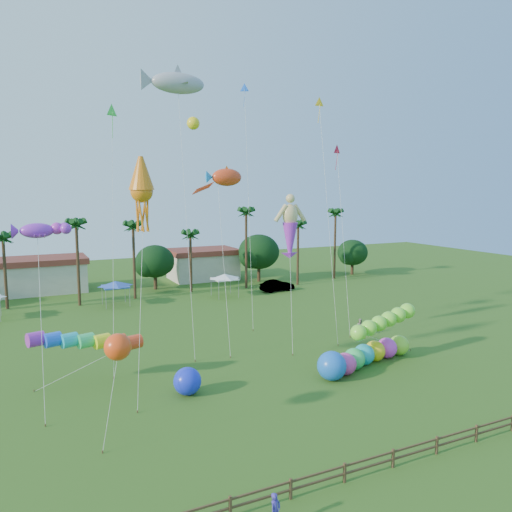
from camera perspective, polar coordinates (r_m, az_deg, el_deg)
name	(u,v)px	position (r m, az deg, el deg)	size (l,w,h in m)	color
ground	(327,419)	(32.70, 8.07, -17.99)	(160.00, 160.00, 0.00)	#285116
tree_line	(174,259)	(71.96, -9.31, -0.38)	(69.46, 8.91, 11.00)	#3A2819
buildings_row	(119,272)	(76.55, -15.35, -1.80)	(35.00, 7.00, 4.00)	beige
tent_row	(116,284)	(62.65, -15.67, -3.14)	(31.00, 4.00, 0.60)	white
fence	(393,456)	(28.21, 15.41, -21.20)	(36.12, 0.12, 1.00)	brown
car_b	(277,286)	(69.98, 2.44, -3.40)	(1.68, 4.83, 1.59)	#4C4C54
spectator_a	(275,511)	(23.35, 2.22, -27.10)	(0.57, 0.37, 1.55)	#3B2EA1
spectator_b	(360,327)	(49.97, 11.84, -7.97)	(0.81, 0.63, 1.67)	#A19286
caterpillar_inflatable	(362,356)	(41.36, 12.00, -11.15)	(10.68, 4.46, 2.19)	#DC3A96
blue_ball	(187,381)	(35.79, -7.85, -13.99)	(1.93, 1.93, 1.93)	#192BE8
rainbow_tube	(107,346)	(38.00, -16.70, -9.78)	(8.83, 1.98, 3.48)	#F13E1A
green_worm	(359,333)	(40.73, 11.64, -8.59)	(10.32, 2.23, 3.63)	#75E933
orange_ball_kite	(118,347)	(28.65, -15.53, -9.99)	(2.07, 1.81, 6.31)	#FF4414
merman_kite	(290,231)	(45.26, 3.91, 2.89)	(2.89, 4.40, 13.21)	#D9BB7B
fish_kite	(227,177)	(44.91, -3.36, 8.96)	(4.38, 5.44, 16.06)	red
shark_kite	(178,83)	(46.90, -8.90, 18.92)	(6.68, 7.66, 24.54)	#9597A3
squid_kite	(142,191)	(34.73, -12.94, 7.21)	(2.50, 4.46, 16.41)	orange
lobster_kite	(37,231)	(34.68, -23.73, 2.67)	(3.70, 4.81, 12.19)	purple
delta_kite_red	(337,153)	(51.75, 9.27, 11.50)	(1.85, 4.89, 18.63)	red
delta_kite_yellow	(320,109)	(48.54, 7.31, 16.32)	(1.11, 4.31, 22.64)	yellow
delta_kite_green	(112,116)	(42.90, -16.13, 15.13)	(2.12, 5.48, 20.91)	#34DE40
delta_kite_blue	(245,96)	(53.49, -1.30, 17.84)	(1.48, 4.36, 24.89)	blue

